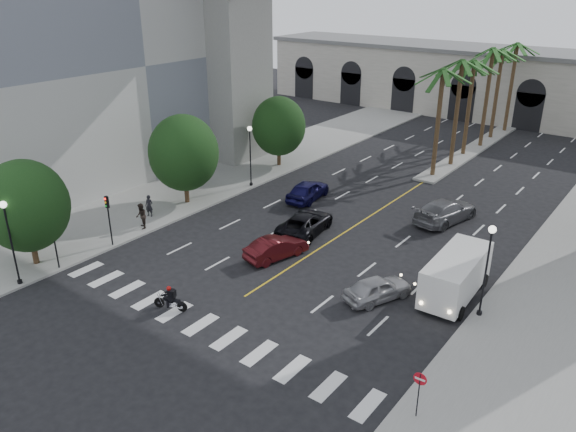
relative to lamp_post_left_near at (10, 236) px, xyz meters
The scene contains 29 objects.
ground 12.86m from the lamp_post_left_near, 23.68° to the left, with size 140.00×140.00×0.00m, color black.
sidewalk_left 20.56m from the lamp_post_left_near, 100.20° to the left, with size 8.00×100.00×0.15m, color gray.
median 44.59m from the lamp_post_left_near, 75.15° to the left, with size 2.00×24.00×0.20m, color gray.
building_left 24.14m from the lamp_post_left_near, 132.54° to the left, with size 16.50×32.50×20.60m.
pier_building 61.08m from the lamp_post_left_near, 79.24° to the left, with size 71.00×10.50×8.50m.
palm_a 35.40m from the lamp_post_left_near, 70.94° to the left, with size 3.20×3.20×10.30m.
palm_b 39.23m from the lamp_post_left_near, 72.73° to the left, with size 3.20×3.20×10.60m.
palm_c 42.88m from the lamp_post_left_near, 74.72° to the left, with size 3.20×3.20×10.10m.
palm_d 46.90m from the lamp_post_left_near, 75.60° to the left, with size 3.20×3.20×10.90m.
palm_e 50.64m from the lamp_post_left_near, 77.01° to the left, with size 3.20×3.20×10.40m.
palm_f 54.61m from the lamp_post_left_near, 77.65° to the left, with size 3.20×3.20×10.70m.
street_tree_near 2.68m from the lamp_post_left_near, 128.66° to the left, with size 5.20×5.20×6.89m.
street_tree_mid 15.12m from the lamp_post_left_near, 96.09° to the left, with size 5.44×5.44×7.21m.
street_tree_far 27.06m from the lamp_post_left_near, 93.39° to the left, with size 5.04×5.04×6.68m.
lamp_post_left_near is the anchor object (origin of this frame).
lamp_post_left_far 21.00m from the lamp_post_left_near, 90.00° to the left, with size 0.40×0.40×5.35m.
lamp_post_right 26.25m from the lamp_post_left_near, 29.69° to the left, with size 0.40×0.40×5.35m.
traffic_signal_near 2.60m from the lamp_post_left_near, 87.71° to the left, with size 0.25×0.18×3.65m.
traffic_signal_far 6.54m from the lamp_post_left_near, 89.12° to the left, with size 0.25×0.18×3.65m.
motorcycle_rider 10.12m from the lamp_post_left_near, 21.60° to the left, with size 1.93×0.78×1.44m.
car_a 21.05m from the lamp_post_left_near, 32.76° to the left, with size 1.63×4.06×1.38m, color #A0A0A4.
car_b 15.66m from the lamp_post_left_near, 50.17° to the left, with size 1.51×4.33×1.43m, color #440D11.
car_c 18.71m from the lamp_post_left_near, 60.30° to the left, with size 2.51×5.45×1.51m, color black.
car_d 29.12m from the lamp_post_left_near, 55.83° to the left, with size 2.36×5.80×1.68m, color slate.
car_e 22.34m from the lamp_post_left_near, 75.34° to the left, with size 1.92×4.76×1.62m, color #100E44.
cargo_van 25.30m from the lamp_post_left_near, 34.09° to the left, with size 2.60×6.04×2.54m.
pedestrian_a 11.63m from the lamp_post_left_near, 98.67° to the left, with size 0.60×0.39×1.65m, color black.
pedestrian_b 9.72m from the lamp_post_left_near, 92.49° to the left, with size 0.91×0.71×1.88m, color black.
do_not_enter_sign 23.75m from the lamp_post_left_near, ahead, with size 0.57×0.06×2.32m.
Camera 1 is at (18.53, -18.52, 16.83)m, focal length 35.00 mm.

